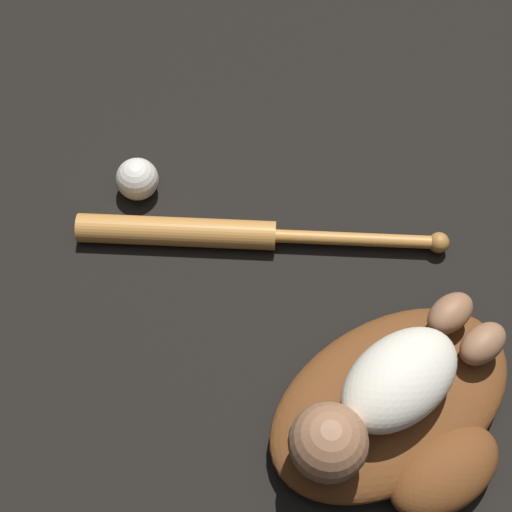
{
  "coord_description": "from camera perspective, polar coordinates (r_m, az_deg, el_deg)",
  "views": [
    {
      "loc": [
        0.33,
        0.28,
        1.16
      ],
      "look_at": [
        0.05,
        -0.27,
        0.06
      ],
      "focal_mm": 60.0,
      "sensor_mm": 36.0,
      "label": 1
    }
  ],
  "objects": [
    {
      "name": "baseball",
      "position": [
        1.38,
        -7.92,
        5.1
      ],
      "size": [
        0.07,
        0.07,
        0.07
      ],
      "color": "silver",
      "rests_on": "ground"
    },
    {
      "name": "baseball_glove",
      "position": [
        1.2,
        9.61,
        -10.38
      ],
      "size": [
        0.4,
        0.31,
        0.08
      ],
      "color": "brown",
      "rests_on": "ground"
    },
    {
      "name": "ground_plane",
      "position": [
        1.24,
        7.97,
        -10.53
      ],
      "size": [
        6.0,
        6.0,
        0.0
      ],
      "primitive_type": "plane",
      "color": "black"
    },
    {
      "name": "baseball_bat",
      "position": [
        1.33,
        -2.91,
        1.52
      ],
      "size": [
        0.52,
        0.31,
        0.05
      ],
      "color": "#C6843D",
      "rests_on": "ground"
    },
    {
      "name": "baby_figure",
      "position": [
        1.12,
        8.65,
        -9.13
      ],
      "size": [
        0.35,
        0.17,
        0.1
      ],
      "color": "silver",
      "rests_on": "baseball_glove"
    }
  ]
}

